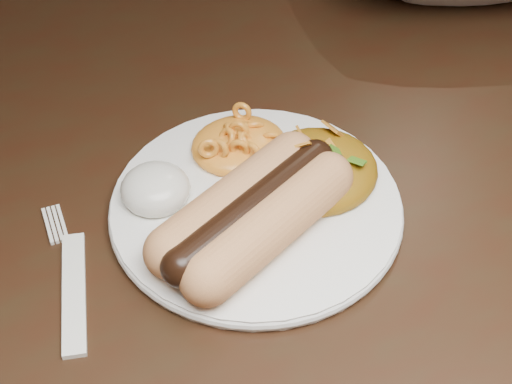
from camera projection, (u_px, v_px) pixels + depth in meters
name	position (u px, v px, depth m)	size (l,w,h in m)	color
table	(244.00, 227.00, 0.68)	(1.60, 0.90, 0.75)	black
plate	(256.00, 207.00, 0.56)	(0.21, 0.21, 0.01)	white
hotdog	(253.00, 212.00, 0.53)	(0.13, 0.12, 0.04)	#EBA059
mac_and_cheese	(239.00, 135.00, 0.59)	(0.07, 0.07, 0.03)	gold
sour_cream	(155.00, 182.00, 0.55)	(0.05, 0.05, 0.03)	silver
taco_salad	(317.00, 161.00, 0.57)	(0.09, 0.09, 0.04)	#CD4808
fork	(74.00, 292.00, 0.51)	(0.02, 0.13, 0.00)	white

